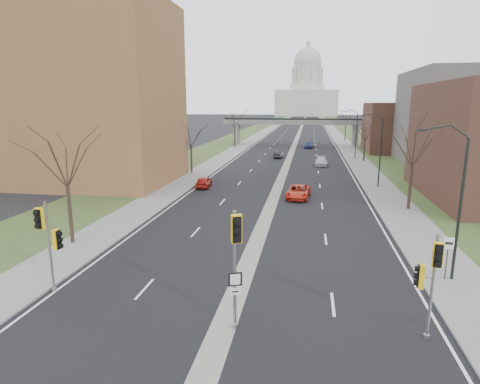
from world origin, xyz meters
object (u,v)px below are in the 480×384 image
(signal_pole_right, at_px, (430,273))
(car_left_near, at_px, (204,182))
(signal_pole_left, at_px, (49,235))
(car_left_far, at_px, (278,154))
(speed_limit_sign, at_px, (448,251))
(car_right_far, at_px, (309,145))
(car_right_mid, at_px, (321,161))
(signal_pole_median, at_px, (236,250))
(car_right_near, at_px, (298,192))

(signal_pole_right, height_order, car_left_near, signal_pole_right)
(signal_pole_left, distance_m, car_left_far, 56.75)
(signal_pole_right, height_order, car_left_far, signal_pole_right)
(speed_limit_sign, xyz_separation_m, car_left_far, (-13.39, 51.10, -1.19))
(car_left_near, bearing_deg, car_right_far, -109.90)
(signal_pole_left, distance_m, signal_pole_right, 18.22)
(speed_limit_sign, bearing_deg, signal_pole_right, -106.59)
(signal_pole_left, height_order, car_right_mid, signal_pole_left)
(signal_pole_median, distance_m, car_right_near, 26.58)
(car_right_mid, bearing_deg, car_right_near, -96.80)
(signal_pole_median, xyz_separation_m, car_left_far, (-2.63, 58.19, -3.16))
(car_left_far, bearing_deg, speed_limit_sign, 108.74)
(signal_pole_left, distance_m, car_right_near, 27.30)
(car_left_far, xyz_separation_m, car_right_far, (5.49, 17.92, 0.11))
(signal_pole_left, relative_size, car_right_near, 1.00)
(car_right_far, bearing_deg, signal_pole_median, -84.82)
(signal_pole_median, bearing_deg, signal_pole_left, 149.10)
(signal_pole_left, distance_m, car_right_mid, 50.41)
(car_left_far, distance_m, car_right_mid, 11.12)
(signal_pole_right, relative_size, car_left_far, 1.20)
(signal_pole_left, bearing_deg, car_right_far, 82.76)
(signal_pole_median, height_order, speed_limit_sign, signal_pole_median)
(signal_pole_left, xyz_separation_m, car_right_mid, (15.10, 48.02, -2.57))
(signal_pole_left, relative_size, car_left_far, 1.26)
(speed_limit_sign, height_order, car_left_near, speed_limit_sign)
(signal_pole_right, bearing_deg, car_right_far, 102.31)
(signal_pole_median, relative_size, car_right_near, 1.10)
(signal_pole_right, relative_size, speed_limit_sign, 1.88)
(car_left_far, relative_size, car_right_far, 0.89)
(car_right_near, height_order, car_right_mid, car_right_near)
(signal_pole_right, distance_m, car_left_far, 58.48)
(car_left_near, xyz_separation_m, car_right_mid, (14.34, 19.94, -0.00))
(car_left_far, relative_size, car_right_mid, 0.85)
(signal_pole_median, relative_size, car_right_far, 1.23)
(car_right_mid, bearing_deg, car_left_far, 133.08)
(signal_pole_median, xyz_separation_m, speed_limit_sign, (10.76, 7.09, -1.97))
(signal_pole_median, height_order, signal_pole_right, signal_pole_median)
(car_left_near, xyz_separation_m, car_right_near, (11.38, -3.77, 0.01))
(signal_pole_right, xyz_separation_m, car_right_near, (-6.04, 25.59, -2.39))
(speed_limit_sign, bearing_deg, signal_pole_median, -139.62)
(signal_pole_right, bearing_deg, speed_limit_sign, 74.83)
(car_right_far, bearing_deg, car_left_far, -99.71)
(signal_pole_right, relative_size, car_right_near, 0.95)
(signal_pole_median, xyz_separation_m, signal_pole_right, (7.98, 0.73, -0.73))
(car_right_near, height_order, car_right_far, car_right_far)
(signal_pole_left, xyz_separation_m, car_right_far, (13.05, 74.11, -2.49))
(car_left_far, bearing_deg, signal_pole_left, 86.40)
(speed_limit_sign, height_order, car_right_mid, speed_limit_sign)
(signal_pole_right, bearing_deg, signal_pole_median, -166.33)
(signal_pole_median, distance_m, car_left_far, 58.34)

